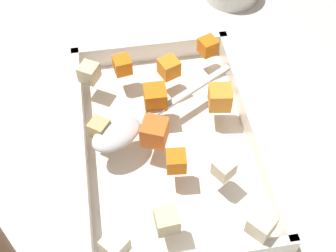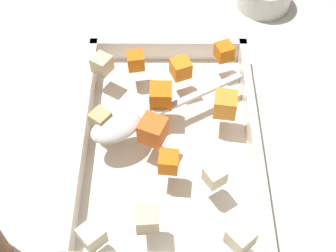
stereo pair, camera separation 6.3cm
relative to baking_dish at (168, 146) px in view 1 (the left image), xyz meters
name	(u,v)px [view 1 (the left image)]	position (x,y,z in m)	size (l,w,h in m)	color
ground_plane	(177,149)	(0.00, 0.01, -0.01)	(4.00, 4.00, 0.00)	beige
baking_dish	(168,146)	(0.00, 0.00, 0.00)	(0.37, 0.25, 0.05)	white
carrot_chunk_corner_ne	(220,97)	(-0.03, 0.08, 0.05)	(0.03, 0.03, 0.03)	orange
carrot_chunk_heap_side	(155,132)	(0.01, -0.02, 0.05)	(0.03, 0.03, 0.03)	orange
carrot_chunk_center	(155,97)	(-0.05, -0.01, 0.05)	(0.03, 0.03, 0.03)	orange
carrot_chunk_corner_nw	(169,67)	(-0.11, 0.02, 0.05)	(0.03, 0.03, 0.03)	orange
carrot_chunk_back_center	(208,46)	(-0.14, 0.09, 0.05)	(0.03, 0.03, 0.03)	orange
carrot_chunk_far_left	(176,161)	(0.06, 0.00, 0.05)	(0.03, 0.03, 0.03)	orange
carrot_chunk_heap_top	(122,65)	(-0.12, -0.05, 0.05)	(0.03, 0.03, 0.03)	orange
potato_chunk_mid_right	(89,73)	(-0.12, -0.10, 0.05)	(0.03, 0.03, 0.03)	beige
potato_chunk_rim_edge	(99,128)	(-0.01, -0.09, 0.05)	(0.02, 0.02, 0.02)	tan
potato_chunk_corner_se	(167,221)	(0.14, -0.02, 0.05)	(0.03, 0.03, 0.03)	beige
potato_chunk_near_right	(261,225)	(0.16, 0.08, 0.05)	(0.03, 0.03, 0.03)	beige
potato_chunk_mid_left	(224,169)	(0.08, 0.06, 0.05)	(0.02, 0.02, 0.02)	beige
potato_chunk_front_center	(115,245)	(0.16, -0.09, 0.05)	(0.03, 0.03, 0.03)	beige
serving_spoon	(125,129)	(0.00, -0.06, 0.05)	(0.15, 0.23, 0.02)	silver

